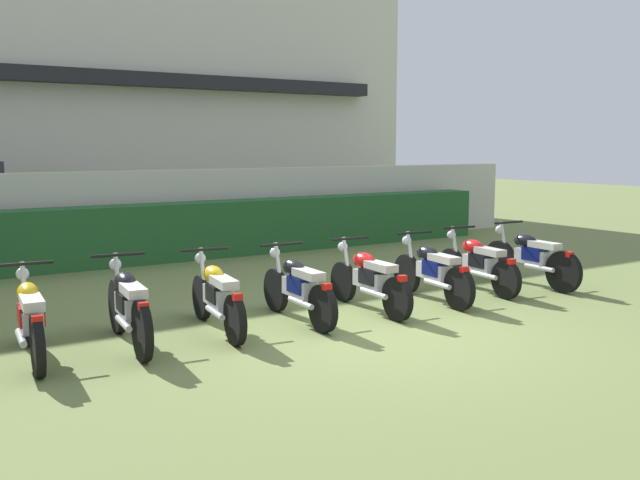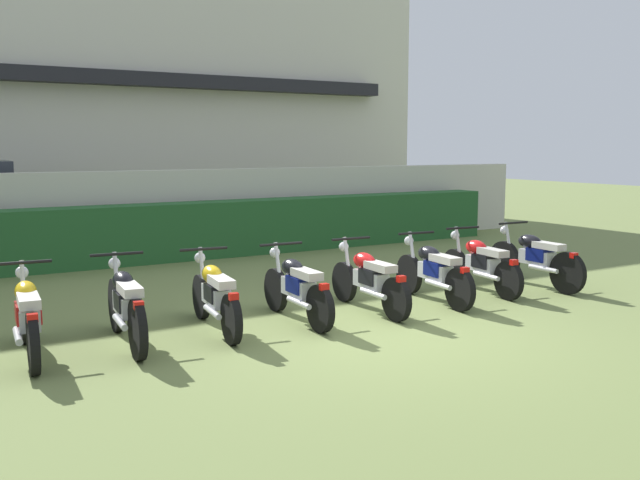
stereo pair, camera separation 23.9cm
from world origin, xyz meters
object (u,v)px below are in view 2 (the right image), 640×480
(motorcycle_in_row_0, at_px, (28,316))
(motorcycle_in_row_1, at_px, (126,305))
(motorcycle_in_row_5, at_px, (434,271))
(motorcycle_in_row_2, at_px, (215,295))
(motorcycle_in_row_3, at_px, (297,287))
(motorcycle_in_row_7, at_px, (535,258))
(motorcycle_in_row_4, at_px, (369,279))
(motorcycle_in_row_6, at_px, (481,263))

(motorcycle_in_row_0, xyz_separation_m, motorcycle_in_row_1, (1.01, -0.04, 0.01))
(motorcycle_in_row_5, bearing_deg, motorcycle_in_row_2, 93.58)
(motorcycle_in_row_1, distance_m, motorcycle_in_row_2, 1.08)
(motorcycle_in_row_3, relative_size, motorcycle_in_row_7, 0.93)
(motorcycle_in_row_0, xyz_separation_m, motorcycle_in_row_4, (4.25, -0.09, -0.01))
(motorcycle_in_row_3, distance_m, motorcycle_in_row_6, 3.27)
(motorcycle_in_row_4, height_order, motorcycle_in_row_5, motorcycle_in_row_5)
(motorcycle_in_row_1, xyz_separation_m, motorcycle_in_row_5, (4.33, -0.08, -0.01))
(motorcycle_in_row_3, distance_m, motorcycle_in_row_5, 2.19)
(motorcycle_in_row_5, distance_m, motorcycle_in_row_6, 1.09)
(motorcycle_in_row_3, height_order, motorcycle_in_row_5, motorcycle_in_row_5)
(motorcycle_in_row_1, xyz_separation_m, motorcycle_in_row_3, (2.14, -0.04, -0.02))
(motorcycle_in_row_0, relative_size, motorcycle_in_row_6, 0.97)
(motorcycle_in_row_0, xyz_separation_m, motorcycle_in_row_7, (7.42, -0.08, 0.01))
(motorcycle_in_row_5, bearing_deg, motorcycle_in_row_0, 94.66)
(motorcycle_in_row_3, height_order, motorcycle_in_row_6, motorcycle_in_row_3)
(motorcycle_in_row_2, bearing_deg, motorcycle_in_row_5, -85.49)
(motorcycle_in_row_2, bearing_deg, motorcycle_in_row_7, -84.23)
(motorcycle_in_row_1, distance_m, motorcycle_in_row_4, 3.24)
(motorcycle_in_row_0, height_order, motorcycle_in_row_4, motorcycle_in_row_0)
(motorcycle_in_row_0, height_order, motorcycle_in_row_6, motorcycle_in_row_0)
(motorcycle_in_row_2, distance_m, motorcycle_in_row_5, 3.25)
(motorcycle_in_row_4, relative_size, motorcycle_in_row_6, 1.00)
(motorcycle_in_row_2, xyz_separation_m, motorcycle_in_row_4, (2.16, -0.11, -0.00))
(motorcycle_in_row_0, distance_m, motorcycle_in_row_3, 3.15)
(motorcycle_in_row_0, distance_m, motorcycle_in_row_2, 2.09)
(motorcycle_in_row_6, bearing_deg, motorcycle_in_row_2, 97.29)
(motorcycle_in_row_2, height_order, motorcycle_in_row_3, motorcycle_in_row_3)
(motorcycle_in_row_0, bearing_deg, motorcycle_in_row_2, -84.80)
(motorcycle_in_row_0, relative_size, motorcycle_in_row_4, 0.97)
(motorcycle_in_row_0, relative_size, motorcycle_in_row_5, 0.99)
(motorcycle_in_row_5, distance_m, motorcycle_in_row_7, 2.08)
(motorcycle_in_row_2, bearing_deg, motorcycle_in_row_0, 97.27)
(motorcycle_in_row_0, distance_m, motorcycle_in_row_1, 1.01)
(motorcycle_in_row_1, height_order, motorcycle_in_row_3, motorcycle_in_row_1)
(motorcycle_in_row_0, xyz_separation_m, motorcycle_in_row_2, (2.09, 0.02, -0.01))
(motorcycle_in_row_0, height_order, motorcycle_in_row_7, motorcycle_in_row_7)
(motorcycle_in_row_0, height_order, motorcycle_in_row_1, motorcycle_in_row_1)
(motorcycle_in_row_2, height_order, motorcycle_in_row_7, motorcycle_in_row_7)
(motorcycle_in_row_0, bearing_deg, motorcycle_in_row_6, -84.66)
(motorcycle_in_row_6, bearing_deg, motorcycle_in_row_0, 97.22)
(motorcycle_in_row_6, distance_m, motorcycle_in_row_7, 1.01)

